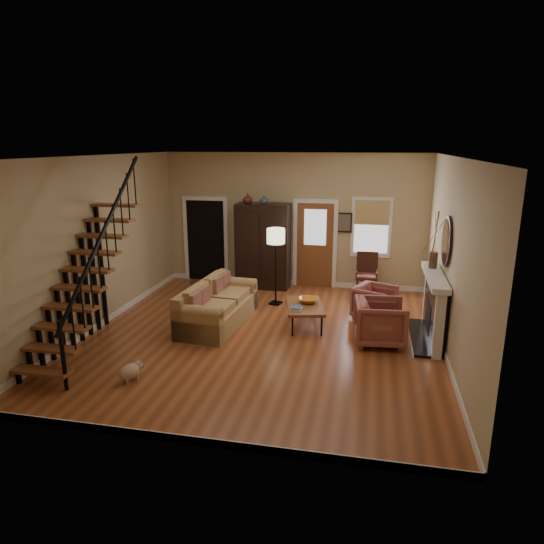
% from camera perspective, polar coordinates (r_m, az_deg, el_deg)
% --- Properties ---
extents(room, '(7.00, 7.33, 3.30)m').
position_cam_1_polar(room, '(10.52, -1.23, 3.90)').
color(room, '#994D26').
rests_on(room, ground).
extents(staircase, '(0.94, 2.80, 3.20)m').
position_cam_1_polar(staircase, '(8.64, -21.50, 1.03)').
color(staircase, brown).
rests_on(staircase, ground).
extents(fireplace, '(0.33, 1.95, 2.30)m').
position_cam_1_polar(fireplace, '(9.31, 18.74, -3.28)').
color(fireplace, black).
rests_on(fireplace, ground).
extents(armoire, '(1.30, 0.60, 2.10)m').
position_cam_1_polar(armoire, '(12.00, -1.06, 3.07)').
color(armoire, black).
rests_on(armoire, ground).
extents(vase_a, '(0.24, 0.24, 0.25)m').
position_cam_1_polar(vase_a, '(11.80, -2.88, 8.63)').
color(vase_a, '#4C2619').
rests_on(vase_a, armoire).
extents(vase_b, '(0.20, 0.20, 0.21)m').
position_cam_1_polar(vase_b, '(11.70, -0.96, 8.51)').
color(vase_b, '#334C60').
rests_on(vase_b, armoire).
extents(sofa, '(1.11, 2.26, 0.82)m').
position_cam_1_polar(sofa, '(9.70, -6.36, -3.86)').
color(sofa, '#AA824D').
rests_on(sofa, ground).
extents(coffee_table, '(0.93, 1.30, 0.45)m').
position_cam_1_polar(coffee_table, '(9.62, 3.86, -5.12)').
color(coffee_table, brown).
rests_on(coffee_table, ground).
extents(bowl, '(0.40, 0.40, 0.10)m').
position_cam_1_polar(bowl, '(9.67, 4.31, -3.32)').
color(bowl, orange).
rests_on(bowl, coffee_table).
extents(books, '(0.21, 0.29, 0.05)m').
position_cam_1_polar(books, '(9.27, 2.89, -4.24)').
color(books, beige).
rests_on(books, coffee_table).
extents(armchair_left, '(0.97, 0.95, 0.81)m').
position_cam_1_polar(armchair_left, '(8.96, 12.63, -5.79)').
color(armchair_left, maroon).
rests_on(armchair_left, ground).
extents(armchair_right, '(1.00, 0.99, 0.70)m').
position_cam_1_polar(armchair_right, '(10.21, 11.99, -3.49)').
color(armchair_right, maroon).
rests_on(armchair_right, ground).
extents(floor_lamp, '(0.48, 0.48, 1.73)m').
position_cam_1_polar(floor_lamp, '(10.71, 0.44, 0.59)').
color(floor_lamp, black).
rests_on(floor_lamp, ground).
extents(side_chair, '(0.54, 0.54, 1.02)m').
position_cam_1_polar(side_chair, '(11.64, 11.06, -0.31)').
color(side_chair, '#3D1F13').
rests_on(side_chair, ground).
extents(dog, '(0.36, 0.45, 0.29)m').
position_cam_1_polar(dog, '(7.82, -16.44, -11.31)').
color(dog, tan).
rests_on(dog, ground).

